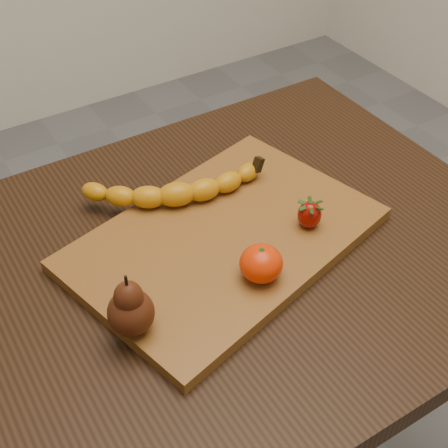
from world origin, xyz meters
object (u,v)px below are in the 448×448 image
cutting_board (224,239)px  pear (130,304)px  mandarin (261,263)px  table (198,305)px

cutting_board → pear: 0.22m
mandarin → cutting_board: bearing=88.4°
pear → table: bearing=29.8°
mandarin → table: bearing=120.2°
table → pear: 0.23m
cutting_board → table: bearing=177.0°
cutting_board → mandarin: bearing=-106.1°
table → mandarin: (0.05, -0.09, 0.14)m
pear → mandarin: 0.19m
cutting_board → pear: size_ratio=4.77×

